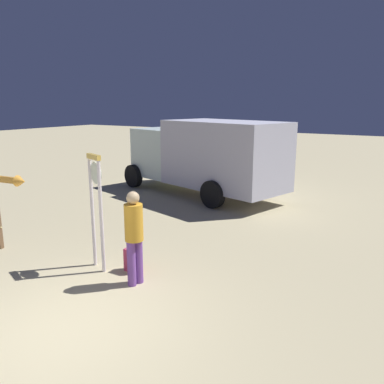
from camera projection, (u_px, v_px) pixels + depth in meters
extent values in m
plane|color=tan|center=(62.00, 332.00, 5.84)|extent=(80.00, 80.00, 0.00)
cylinder|color=white|center=(93.00, 213.00, 8.00)|extent=(0.07, 0.07, 2.25)
cylinder|color=white|center=(101.00, 218.00, 7.68)|extent=(0.07, 0.07, 2.25)
cube|color=#F3C54F|center=(94.00, 157.00, 7.58)|extent=(0.49, 0.25, 0.10)
cylinder|color=white|center=(96.00, 173.00, 7.67)|extent=(0.42, 0.19, 0.43)
cube|color=black|center=(97.00, 173.00, 7.68)|extent=(0.06, 0.03, 0.10)
cube|color=black|center=(97.00, 173.00, 7.68)|extent=(0.15, 0.07, 0.08)
cube|color=#F7A639|center=(6.00, 180.00, 8.64)|extent=(0.72, 0.14, 0.14)
cone|color=#F7A639|center=(21.00, 181.00, 8.45)|extent=(0.25, 0.28, 0.25)
sphere|color=#FDE691|center=(1.00, 227.00, 9.02)|extent=(0.04, 0.04, 0.04)
cylinder|color=#714299|center=(139.00, 261.00, 7.36)|extent=(0.16, 0.16, 0.86)
cylinder|color=#714299|center=(132.00, 264.00, 7.23)|extent=(0.16, 0.16, 0.86)
cylinder|color=gold|center=(134.00, 222.00, 7.12)|extent=(0.34, 0.34, 0.68)
sphere|color=tan|center=(133.00, 198.00, 7.02)|extent=(0.24, 0.24, 0.24)
cube|color=#B23556|center=(133.00, 260.00, 7.89)|extent=(0.33, 0.19, 0.47)
cube|color=#AB4545|center=(137.00, 262.00, 8.00)|extent=(0.23, 0.04, 0.21)
cube|color=silver|center=(224.00, 154.00, 13.47)|extent=(4.65, 3.26, 2.26)
cube|color=silver|center=(166.00, 152.00, 15.73)|extent=(2.44, 2.55, 1.87)
cube|color=black|center=(151.00, 141.00, 16.35)|extent=(0.50, 1.72, 0.82)
cylinder|color=black|center=(176.00, 169.00, 17.21)|extent=(0.93, 0.48, 0.90)
cylinder|color=black|center=(133.00, 176.00, 15.71)|extent=(0.93, 0.48, 0.90)
cylinder|color=black|center=(256.00, 184.00, 14.09)|extent=(0.93, 0.48, 0.90)
cylinder|color=black|center=(212.00, 194.00, 12.59)|extent=(0.93, 0.48, 0.90)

